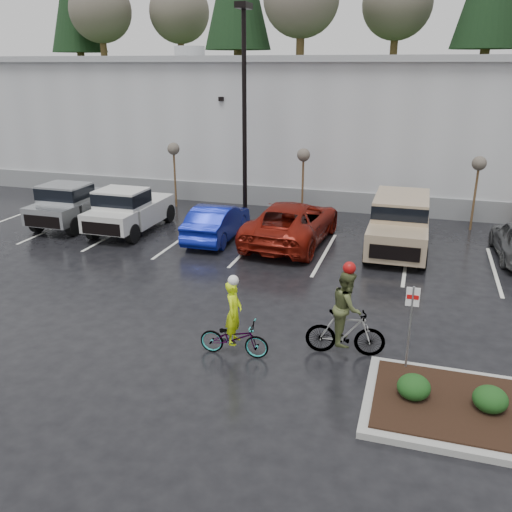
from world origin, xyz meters
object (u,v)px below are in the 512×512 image
(suv_tan, at_px, (399,225))
(car_red, at_px, (292,222))
(pickup_silver, at_px, (79,202))
(sapling_east, at_px, (479,167))
(cyclist_hivis, at_px, (234,331))
(car_blue, at_px, (217,222))
(sapling_west, at_px, (174,152))
(fire_lane_sign, at_px, (410,319))
(sapling_mid, at_px, (303,159))
(pickup_white, at_px, (134,207))
(cyclist_olive, at_px, (346,322))
(lamppost, at_px, (244,92))

(suv_tan, bearing_deg, car_red, -178.06)
(pickup_silver, height_order, suv_tan, suv_tan)
(sapling_east, relative_size, cyclist_hivis, 1.51)
(sapling_east, height_order, pickup_silver, sapling_east)
(pickup_silver, bearing_deg, sapling_east, 13.31)
(pickup_silver, height_order, car_blue, pickup_silver)
(sapling_west, height_order, car_blue, sapling_west)
(cyclist_hivis, bearing_deg, sapling_west, 28.10)
(fire_lane_sign, height_order, pickup_silver, fire_lane_sign)
(car_red, bearing_deg, car_blue, 11.88)
(sapling_mid, bearing_deg, cyclist_hivis, -84.81)
(cyclist_hivis, bearing_deg, pickup_silver, 46.93)
(sapling_mid, bearing_deg, pickup_white, -147.39)
(pickup_white, xyz_separation_m, cyclist_olive, (10.34, -8.14, -0.10))
(sapling_west, bearing_deg, sapling_east, 0.00)
(lamppost, distance_m, sapling_mid, 4.00)
(sapling_west, bearing_deg, suv_tan, -18.98)
(fire_lane_sign, xyz_separation_m, car_blue, (-7.89, 8.38, -0.68))
(sapling_west, relative_size, car_red, 0.53)
(pickup_silver, relative_size, suv_tan, 1.02)
(fire_lane_sign, bearing_deg, pickup_white, 143.91)
(pickup_white, height_order, car_red, pickup_white)
(sapling_mid, relative_size, pickup_white, 0.62)
(sapling_east, height_order, car_blue, sapling_east)
(fire_lane_sign, bearing_deg, cyclist_olive, 161.94)
(sapling_mid, height_order, cyclist_olive, sapling_mid)
(lamppost, height_order, sapling_west, lamppost)
(car_red, bearing_deg, sapling_west, -26.27)
(fire_lane_sign, xyz_separation_m, pickup_white, (-11.83, 8.62, -0.43))
(sapling_east, xyz_separation_m, fire_lane_sign, (-2.20, -12.80, -1.32))
(suv_tan, height_order, cyclist_olive, cyclist_olive)
(car_red, bearing_deg, pickup_silver, 3.61)
(lamppost, xyz_separation_m, sapling_mid, (2.50, 1.00, -2.96))
(lamppost, height_order, sapling_mid, lamppost)
(car_blue, bearing_deg, suv_tan, -176.58)
(car_blue, xyz_separation_m, cyclist_olive, (6.40, -7.90, 0.16))
(lamppost, xyz_separation_m, car_blue, (-0.09, -3.42, -4.96))
(fire_lane_sign, height_order, car_blue, fire_lane_sign)
(pickup_white, bearing_deg, lamppost, 38.25)
(cyclist_olive, bearing_deg, car_blue, 31.83)
(sapling_west, bearing_deg, car_red, -29.68)
(sapling_mid, height_order, pickup_silver, sapling_mid)
(sapling_east, xyz_separation_m, car_red, (-7.05, -3.96, -1.89))
(pickup_white, distance_m, car_red, 6.99)
(car_blue, bearing_deg, sapling_east, -157.67)
(sapling_mid, distance_m, pickup_white, 7.95)
(lamppost, distance_m, car_red, 6.41)
(sapling_west, xyz_separation_m, car_red, (6.95, -3.96, -1.89))
(sapling_west, relative_size, sapling_mid, 1.00)
(suv_tan, height_order, cyclist_hivis, cyclist_hivis)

